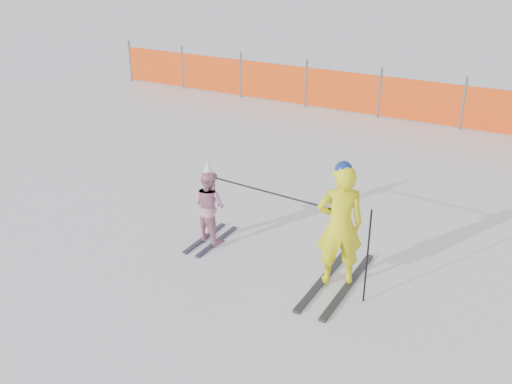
# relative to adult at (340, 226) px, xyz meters

# --- Properties ---
(ground) EXTENTS (120.00, 120.00, 0.00)m
(ground) POSITION_rel_adult_xyz_m (-1.26, -0.40, -0.85)
(ground) COLOR white
(ground) RESTS_ON ground
(adult) EXTENTS (0.71, 1.72, 1.72)m
(adult) POSITION_rel_adult_xyz_m (0.00, 0.00, 0.00)
(adult) COLOR black
(adult) RESTS_ON ground
(child) EXTENTS (0.61, 1.04, 1.29)m
(child) POSITION_rel_adult_xyz_m (-2.07, 0.14, -0.27)
(child) COLOR black
(child) RESTS_ON ground
(ski_poles) EXTENTS (2.41, 0.36, 1.27)m
(ski_poles) POSITION_rel_adult_xyz_m (-0.43, -0.04, 0.03)
(ski_poles) COLOR black
(ski_poles) RESTS_ON ground
(safety_fence) EXTENTS (14.42, 0.06, 1.25)m
(safety_fence) POSITION_rel_adult_xyz_m (-2.76, 7.51, -0.30)
(safety_fence) COLOR #595960
(safety_fence) RESTS_ON ground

